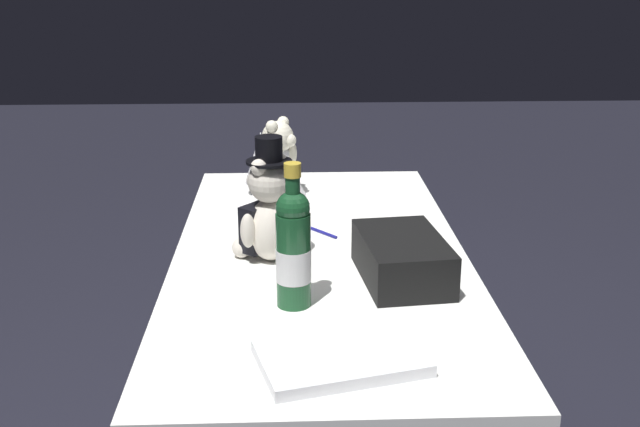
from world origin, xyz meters
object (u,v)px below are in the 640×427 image
gift_case_black (402,258)px  guestbook (341,358)px  champagne_bottle (293,247)px  signing_pen (318,230)px  teddy_bear_groom (267,211)px  teddy_bear_bride (274,162)px

gift_case_black → guestbook: 0.41m
guestbook → champagne_bottle: bearing=3.3°
champagne_bottle → signing_pen: 0.47m
teddy_bear_groom → champagne_bottle: bearing=-167.1°
teddy_bear_groom → teddy_bear_bride: teddy_bear_groom is taller
teddy_bear_bride → champagne_bottle: bearing=-176.1°
teddy_bear_groom → signing_pen: teddy_bear_groom is taller
teddy_bear_groom → champagne_bottle: (-0.26, -0.06, 0.01)m
champagne_bottle → signing_pen: (0.45, -0.07, -0.13)m
champagne_bottle → signing_pen: size_ratio=2.61×
teddy_bear_groom → champagne_bottle: size_ratio=0.98×
teddy_bear_bride → champagne_bottle: size_ratio=0.77×
signing_pen → guestbook: bearing=-178.7°
guestbook → signing_pen: bearing=-13.4°
signing_pen → teddy_bear_bride: bearing=19.8°
teddy_bear_groom → guestbook: teddy_bear_groom is taller
champagne_bottle → guestbook: champagne_bottle is taller
champagne_bottle → gift_case_black: 0.29m
teddy_bear_bride → guestbook: (-1.03, -0.14, -0.09)m
gift_case_black → guestbook: size_ratio=1.05×
signing_pen → gift_case_black: size_ratio=0.39×
teddy_bear_groom → signing_pen: 0.25m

